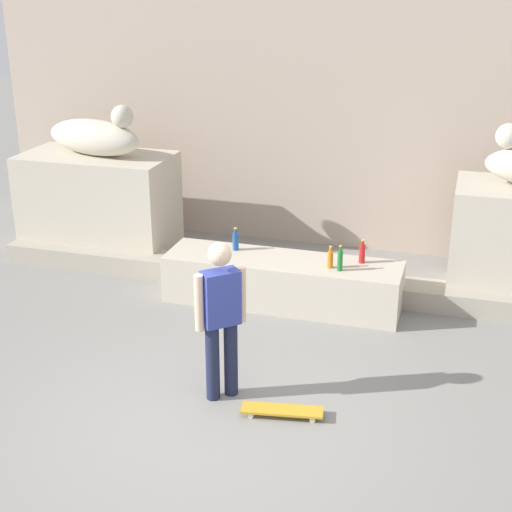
# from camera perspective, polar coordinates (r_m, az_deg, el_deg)

# --- Properties ---
(ground_plane) EXTENTS (40.00, 40.00, 0.00)m
(ground_plane) POSITION_cam_1_polar(r_m,az_deg,el_deg) (7.37, -3.68, -12.61)
(ground_plane) COLOR gray
(facade_wall) EXTENTS (10.51, 0.60, 5.59)m
(facade_wall) POSITION_cam_1_polar(r_m,az_deg,el_deg) (11.43, 5.59, 14.68)
(facade_wall) COLOR #BCA896
(facade_wall) RESTS_ON ground_plane
(pedestal_left) EXTENTS (2.22, 1.19, 1.51)m
(pedestal_left) POSITION_cam_1_polar(r_m,az_deg,el_deg) (11.49, -11.90, 3.94)
(pedestal_left) COLOR beige
(pedestal_left) RESTS_ON ground_plane
(statue_reclining_left) EXTENTS (1.68, 0.90, 0.78)m
(statue_reclining_left) POSITION_cam_1_polar(r_m,az_deg,el_deg) (11.21, -12.16, 8.98)
(statue_reclining_left) COLOR beige
(statue_reclining_left) RESTS_ON pedestal_left
(ledge_block) EXTENTS (3.04, 0.81, 0.61)m
(ledge_block) POSITION_cam_1_polar(r_m,az_deg,el_deg) (9.60, 2.03, -1.97)
(ledge_block) COLOR beige
(ledge_block) RESTS_ON ground_plane
(skater) EXTENTS (0.42, 0.39, 1.67)m
(skater) POSITION_cam_1_polar(r_m,az_deg,el_deg) (7.32, -2.70, -4.48)
(skater) COLOR #1E233F
(skater) RESTS_ON ground_plane
(skateboard) EXTENTS (0.82, 0.33, 0.08)m
(skateboard) POSITION_cam_1_polar(r_m,az_deg,el_deg) (7.42, 2.01, -11.72)
(skateboard) COLOR gold
(skateboard) RESTS_ON ground_plane
(bottle_green) EXTENTS (0.07, 0.07, 0.33)m
(bottle_green) POSITION_cam_1_polar(r_m,az_deg,el_deg) (9.15, 6.45, -0.31)
(bottle_green) COLOR #1E722D
(bottle_green) RESTS_ON ledge_block
(bottle_orange) EXTENTS (0.07, 0.07, 0.29)m
(bottle_orange) POSITION_cam_1_polar(r_m,az_deg,el_deg) (9.22, 5.71, -0.23)
(bottle_orange) COLOR orange
(bottle_orange) RESTS_ON ledge_block
(bottle_red) EXTENTS (0.08, 0.08, 0.31)m
(bottle_red) POSITION_cam_1_polar(r_m,az_deg,el_deg) (9.43, 8.13, 0.21)
(bottle_red) COLOR red
(bottle_red) RESTS_ON ledge_block
(bottle_blue) EXTENTS (0.08, 0.08, 0.31)m
(bottle_blue) POSITION_cam_1_polar(r_m,az_deg,el_deg) (9.76, -1.57, 1.18)
(bottle_blue) COLOR #194C99
(bottle_blue) RESTS_ON ledge_block
(stair_step) EXTENTS (8.50, 0.50, 0.28)m
(stair_step) POSITION_cam_1_polar(r_m,az_deg,el_deg) (10.09, 2.68, -1.84)
(stair_step) COLOR #A9A08F
(stair_step) RESTS_ON ground_plane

